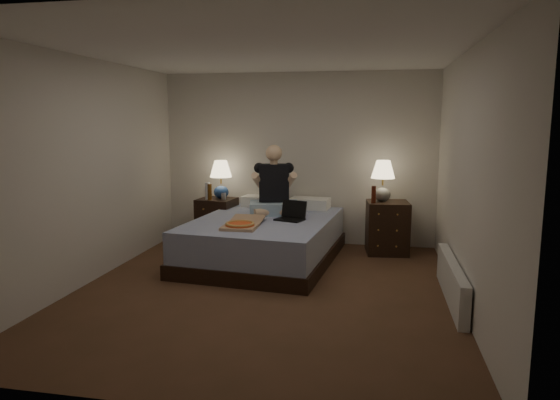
% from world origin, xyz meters
% --- Properties ---
extents(floor, '(4.00, 4.50, 0.00)m').
position_xyz_m(floor, '(0.00, 0.00, 0.00)').
color(floor, brown).
rests_on(floor, ground).
extents(ceiling, '(4.00, 4.50, 0.00)m').
position_xyz_m(ceiling, '(0.00, 0.00, 2.50)').
color(ceiling, white).
rests_on(ceiling, ground).
extents(wall_back, '(4.00, 0.00, 2.50)m').
position_xyz_m(wall_back, '(0.00, 2.25, 1.25)').
color(wall_back, silver).
rests_on(wall_back, ground).
extents(wall_front, '(4.00, 0.00, 2.50)m').
position_xyz_m(wall_front, '(0.00, -2.25, 1.25)').
color(wall_front, silver).
rests_on(wall_front, ground).
extents(wall_left, '(0.00, 4.50, 2.50)m').
position_xyz_m(wall_left, '(-2.00, 0.00, 1.25)').
color(wall_left, silver).
rests_on(wall_left, ground).
extents(wall_right, '(0.00, 4.50, 2.50)m').
position_xyz_m(wall_right, '(2.00, 0.00, 1.25)').
color(wall_right, silver).
rests_on(wall_right, ground).
extents(bed, '(1.90, 2.39, 0.56)m').
position_xyz_m(bed, '(-0.26, 1.16, 0.28)').
color(bed, '#5163A3').
rests_on(bed, floor).
extents(nightstand_left, '(0.57, 0.53, 0.67)m').
position_xyz_m(nightstand_left, '(-1.15, 1.94, 0.34)').
color(nightstand_left, black).
rests_on(nightstand_left, floor).
extents(nightstand_right, '(0.60, 0.56, 0.72)m').
position_xyz_m(nightstand_right, '(1.32, 1.85, 0.36)').
color(nightstand_right, black).
rests_on(nightstand_right, floor).
extents(lamp_left, '(0.33, 0.33, 0.56)m').
position_xyz_m(lamp_left, '(-1.09, 1.96, 0.95)').
color(lamp_left, navy).
rests_on(lamp_left, nightstand_left).
extents(lamp_right, '(0.36, 0.36, 0.56)m').
position_xyz_m(lamp_right, '(1.24, 1.87, 1.00)').
color(lamp_right, gray).
rests_on(lamp_right, nightstand_right).
extents(water_bottle, '(0.07, 0.07, 0.25)m').
position_xyz_m(water_bottle, '(-1.25, 1.84, 0.80)').
color(water_bottle, white).
rests_on(water_bottle, nightstand_left).
extents(soda_can, '(0.07, 0.07, 0.10)m').
position_xyz_m(soda_can, '(-1.02, 1.85, 0.72)').
color(soda_can, '#B6B5B0').
rests_on(soda_can, nightstand_left).
extents(beer_bottle_left, '(0.06, 0.06, 0.23)m').
position_xyz_m(beer_bottle_left, '(-1.21, 1.81, 0.79)').
color(beer_bottle_left, '#5A330C').
rests_on(beer_bottle_left, nightstand_left).
extents(beer_bottle_right, '(0.06, 0.06, 0.23)m').
position_xyz_m(beer_bottle_right, '(1.12, 1.70, 0.83)').
color(beer_bottle_right, '#51190B').
rests_on(beer_bottle_right, nightstand_right).
extents(person, '(0.76, 0.65, 0.93)m').
position_xyz_m(person, '(-0.20, 1.52, 1.02)').
color(person, black).
rests_on(person, bed).
extents(laptop, '(0.41, 0.37, 0.24)m').
position_xyz_m(laptop, '(0.08, 1.11, 0.68)').
color(laptop, black).
rests_on(laptop, bed).
extents(pizza_box, '(0.41, 0.77, 0.08)m').
position_xyz_m(pizza_box, '(-0.41, 0.54, 0.60)').
color(pizza_box, tan).
rests_on(pizza_box, bed).
extents(radiator, '(0.10, 1.60, 0.40)m').
position_xyz_m(radiator, '(1.93, 0.10, 0.20)').
color(radiator, silver).
rests_on(radiator, floor).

